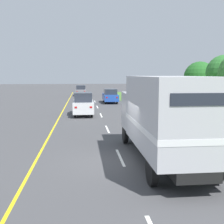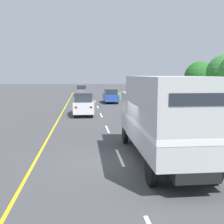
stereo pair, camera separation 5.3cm
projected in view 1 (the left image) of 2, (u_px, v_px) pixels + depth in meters
ground_plane at (122, 162)px, 12.01m from camera, size 200.00×200.00×0.00m
edge_line_yellow at (62, 113)px, 27.06m from camera, size 0.12×64.33×0.01m
centre_dash_near at (120, 157)px, 12.63m from camera, size 0.12×2.60×0.01m
centre_dash_mid_a at (107, 129)px, 19.14m from camera, size 0.12×2.60×0.01m
centre_dash_mid_b at (101, 115)px, 25.65m from camera, size 0.12×2.60×0.01m
centre_dash_far at (97, 107)px, 32.15m from camera, size 0.12×2.60×0.01m
centre_dash_farthest at (95, 101)px, 38.66m from camera, size 0.12×2.60×0.01m
horse_trailer_truck at (165, 115)px, 11.62m from camera, size 2.59×7.98×3.64m
lead_car_white at (83, 104)px, 25.59m from camera, size 1.80×4.44×2.10m
lead_car_blue_ahead at (110, 96)px, 36.80m from camera, size 1.80×4.58×1.84m
lead_car_grey_ahead at (81, 90)px, 48.92m from camera, size 1.80×4.04×1.85m
highway_sign at (210, 109)px, 16.10m from camera, size 2.08×0.09×2.74m
roadside_tree_mid at (224, 73)px, 27.51m from camera, size 3.52×3.52×5.62m
roadside_tree_far at (200, 77)px, 34.43m from camera, size 3.82×3.82×5.28m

